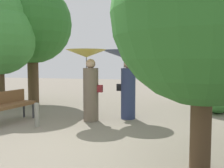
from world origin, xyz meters
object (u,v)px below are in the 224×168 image
Objects in this scene: person_left at (89,73)px; park_bench at (9,103)px; tree_far_back at (203,39)px; path_marker_post at (37,115)px; person_right at (126,70)px; tree_near_left at (32,17)px.

park_bench is (-2.01, -0.74, -0.80)m from person_left.
tree_far_back reaches higher than park_bench.
tree_far_back reaches higher than path_marker_post.
person_right reaches higher than park_bench.
person_right is at bearing -129.07° from tree_far_back.
person_right is 3.32m from park_bench.
tree_near_left is 6.47m from tree_far_back.
tree_far_back is at bearing -41.21° from person_left.
person_left reaches higher than path_marker_post.
park_bench is 4.35m from tree_near_left.
person_right is 1.26× the size of park_bench.
tree_near_left is at bearing 28.19° from park_bench.
tree_far_back is at bearing 8.77° from tree_near_left.
person_left is 0.53× the size of tree_far_back.
person_left reaches higher than person_right.
tree_far_back is 6.40m from path_marker_post.
person_right is 2.71m from path_marker_post.
person_right is 0.38× the size of tree_near_left.
tree_near_left reaches higher than tree_far_back.
park_bench is 0.30× the size of tree_near_left.
park_bench is 0.42× the size of tree_far_back.
person_left is 1.75m from path_marker_post.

